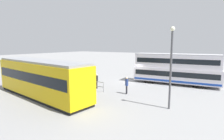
% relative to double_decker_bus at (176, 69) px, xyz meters
% --- Properties ---
extents(ground_plane, '(160.00, 160.00, 0.00)m').
position_rel_double_decker_bus_xyz_m(ground_plane, '(4.99, 1.20, -1.99)').
color(ground_plane, gray).
extents(double_decker_bus, '(10.51, 3.24, 3.91)m').
position_rel_double_decker_bus_xyz_m(double_decker_bus, '(0.00, 0.00, 0.00)').
color(double_decker_bus, silver).
rests_on(double_decker_bus, ground).
extents(tram_yellow, '(12.72, 4.28, 3.58)m').
position_rel_double_decker_bus_xyz_m(tram_yellow, '(9.86, 12.58, -0.14)').
color(tram_yellow, '#E5B70C').
rests_on(tram_yellow, ground).
extents(pedestrian_near_railing, '(0.45, 0.45, 1.71)m').
position_rel_double_decker_bus_xyz_m(pedestrian_near_railing, '(7.24, 7.07, -1.00)').
color(pedestrian_near_railing, black).
rests_on(pedestrian_near_railing, ground).
extents(pedestrian_crossing, '(0.40, 0.40, 1.78)m').
position_rel_double_decker_bus_xyz_m(pedestrian_crossing, '(3.20, 7.33, -0.96)').
color(pedestrian_crossing, black).
rests_on(pedestrian_crossing, ground).
extents(pedestrian_railing, '(9.43, 0.36, 1.08)m').
position_rel_double_decker_bus_xyz_m(pedestrian_railing, '(10.29, 8.18, -1.24)').
color(pedestrian_railing, gray).
rests_on(pedestrian_railing, ground).
extents(info_sign, '(0.99, 0.30, 2.43)m').
position_rel_double_decker_bus_xyz_m(info_sign, '(14.18, 8.56, -0.33)').
color(info_sign, slate).
rests_on(info_sign, ground).
extents(street_lamp, '(0.36, 0.36, 6.41)m').
position_rel_double_decker_bus_xyz_m(street_lamp, '(-1.65, 9.39, 1.78)').
color(street_lamp, '#4C4C51').
rests_on(street_lamp, ground).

